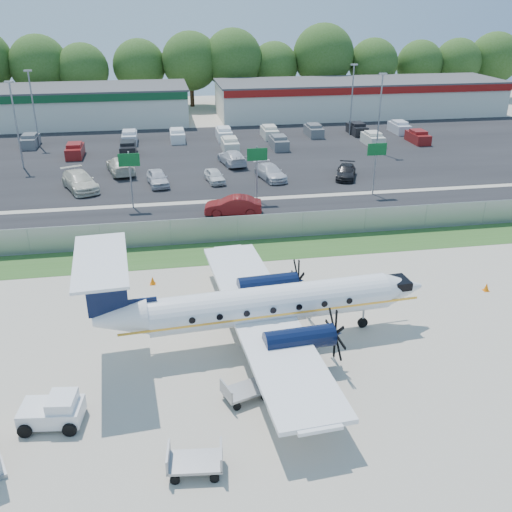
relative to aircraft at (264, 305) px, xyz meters
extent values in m
plane|color=#BBB19E|center=(0.61, -0.11, -2.19)|extent=(170.00, 170.00, 0.00)
cube|color=#2D561E|center=(0.61, 11.89, -2.18)|extent=(170.00, 4.00, 0.02)
cube|color=black|center=(0.61, 18.89, -2.18)|extent=(170.00, 8.00, 0.02)
cube|color=black|center=(0.61, 39.89, -2.18)|extent=(170.00, 32.00, 0.02)
cube|color=gray|center=(0.61, 13.89, -1.19)|extent=(120.00, 0.02, 1.90)
cube|color=gray|center=(0.61, 13.89, -0.21)|extent=(120.00, 0.06, 0.06)
cube|color=gray|center=(0.61, 13.89, -2.14)|extent=(120.00, 0.06, 0.06)
cube|color=silver|center=(-23.39, 61.89, 0.31)|extent=(46.00, 12.00, 5.00)
cube|color=#474749|center=(-23.39, 61.89, 2.93)|extent=(46.40, 12.40, 0.24)
cube|color=#0F4723|center=(-23.39, 55.79, 2.31)|extent=(46.00, 0.20, 1.00)
cube|color=silver|center=(26.61, 61.89, 0.31)|extent=(44.00, 12.00, 5.00)
cube|color=#474749|center=(26.61, 61.89, 2.93)|extent=(44.40, 12.40, 0.24)
cube|color=maroon|center=(26.61, 55.79, 2.31)|extent=(44.00, 0.20, 1.00)
cylinder|color=gray|center=(-7.39, 22.89, 0.31)|extent=(0.14, 0.14, 5.00)
cube|color=#0C5923|center=(-7.39, 22.74, 2.11)|extent=(1.80, 0.08, 1.10)
cylinder|color=gray|center=(3.61, 22.89, 0.31)|extent=(0.14, 0.14, 5.00)
cube|color=#0C5923|center=(3.61, 22.74, 2.11)|extent=(1.80, 0.08, 1.10)
cylinder|color=gray|center=(14.61, 22.89, 0.31)|extent=(0.14, 0.14, 5.00)
cube|color=#0C5923|center=(14.61, 22.74, 2.11)|extent=(1.80, 0.08, 1.10)
cylinder|color=gray|center=(-19.39, 37.89, 2.31)|extent=(0.18, 0.18, 9.00)
cube|color=gray|center=(-19.39, 37.89, 6.81)|extent=(0.90, 0.35, 0.18)
cylinder|color=gray|center=(20.61, 37.89, 2.31)|extent=(0.18, 0.18, 9.00)
cube|color=gray|center=(20.61, 37.89, 6.81)|extent=(0.90, 0.35, 0.18)
cylinder|color=gray|center=(-19.39, 47.89, 2.31)|extent=(0.18, 0.18, 9.00)
cube|color=gray|center=(-19.39, 47.89, 6.81)|extent=(0.90, 0.35, 0.18)
cylinder|color=gray|center=(20.61, 47.89, 2.31)|extent=(0.18, 0.18, 9.00)
cube|color=gray|center=(20.61, 47.89, 6.81)|extent=(0.90, 0.35, 0.18)
cylinder|color=white|center=(0.40, 0.03, 0.00)|extent=(12.83, 2.84, 1.93)
cone|color=white|center=(7.87, 0.57, 0.00)|extent=(2.37, 2.09, 1.93)
cone|color=white|center=(-7.26, -0.52, 0.20)|extent=(2.78, 2.12, 1.93)
cube|color=black|center=(7.66, 0.55, 0.36)|extent=(1.01, 1.39, 0.46)
cube|color=white|center=(-0.10, -0.01, -0.56)|extent=(4.53, 18.10, 0.22)
cylinder|color=black|center=(1.23, -2.87, -0.41)|extent=(3.53, 1.36, 1.12)
cylinder|color=black|center=(0.80, 3.02, -0.41)|extent=(3.53, 1.36, 1.12)
cube|color=black|center=(-7.77, -0.56, 1.93)|extent=(1.94, 0.32, 2.95)
cube|color=white|center=(-7.87, -0.57, 3.41)|extent=(2.89, 6.47, 0.14)
cylinder|color=gray|center=(5.68, 0.41, -1.53)|extent=(0.12, 0.12, 1.32)
cylinder|color=black|center=(5.68, 0.41, -1.90)|extent=(0.58, 0.22, 0.57)
cylinder|color=black|center=(0.11, -2.95, -1.86)|extent=(0.68, 0.45, 0.65)
cylinder|color=black|center=(-0.31, 2.94, -1.86)|extent=(0.68, 0.45, 0.65)
cube|color=white|center=(-10.12, -4.87, -1.63)|extent=(2.74, 1.85, 0.72)
cube|color=white|center=(-9.61, -4.93, -1.06)|extent=(1.29, 1.46, 0.51)
cube|color=black|center=(-9.15, -4.99, -1.04)|extent=(0.32, 1.14, 0.41)
cylinder|color=black|center=(-11.13, -5.55, -1.88)|extent=(0.64, 0.30, 0.62)
cylinder|color=black|center=(-10.93, -3.96, -1.88)|extent=(0.64, 0.30, 0.62)
cylinder|color=black|center=(-9.30, -5.78, -1.88)|extent=(0.64, 0.30, 0.62)
cylinder|color=black|center=(-9.10, -4.19, -1.88)|extent=(0.64, 0.30, 0.62)
cube|color=gray|center=(-4.27, -8.68, -1.71)|extent=(2.25, 1.50, 0.13)
cube|color=gray|center=(-5.28, -8.57, -1.39)|extent=(0.22, 1.28, 0.64)
cube|color=gray|center=(-3.27, -8.79, -1.39)|extent=(0.22, 1.28, 0.64)
cylinder|color=black|center=(-5.08, -9.18, -2.00)|extent=(0.39, 0.17, 0.38)
cylinder|color=black|center=(-4.95, -8.02, -2.00)|extent=(0.39, 0.17, 0.38)
cylinder|color=black|center=(-3.60, -9.34, -2.00)|extent=(0.39, 0.17, 0.38)
cylinder|color=black|center=(-3.47, -8.18, -2.00)|extent=(0.39, 0.17, 0.38)
cube|color=gray|center=(-1.69, -4.62, -1.74)|extent=(2.30, 1.80, 0.12)
cube|color=gray|center=(-2.60, -4.93, -1.43)|extent=(0.47, 1.17, 0.60)
cube|color=gray|center=(-0.79, -4.31, -1.43)|extent=(0.47, 1.17, 0.60)
cylinder|color=black|center=(-2.18, -5.37, -2.01)|extent=(0.38, 0.23, 0.36)
cylinder|color=black|center=(-2.54, -4.33, -2.01)|extent=(0.38, 0.23, 0.36)
cylinder|color=black|center=(-0.85, -4.91, -2.01)|extent=(0.38, 0.23, 0.36)
cylinder|color=black|center=(-1.21, -3.87, -2.01)|extent=(0.38, 0.23, 0.36)
cone|color=orange|center=(14.80, 3.26, -1.93)|extent=(0.35, 0.35, 0.52)
cube|color=orange|center=(14.80, 3.26, -2.17)|extent=(0.36, 0.36, 0.03)
cone|color=orange|center=(-5.81, 7.71, -1.92)|extent=(0.36, 0.36, 0.53)
cube|color=orange|center=(-5.81, 7.71, -2.17)|extent=(0.38, 0.38, 0.03)
imported|color=maroon|center=(1.01, 19.66, -2.19)|extent=(4.99, 2.33, 1.58)
imported|color=beige|center=(-12.47, 28.92, -2.19)|extent=(4.42, 6.41, 1.72)
imported|color=silver|center=(-5.15, 29.16, -2.19)|extent=(2.40, 4.64, 1.51)
imported|color=silver|center=(0.45, 29.25, -2.19)|extent=(2.08, 3.97, 1.29)
imported|color=silver|center=(6.12, 29.34, -2.19)|extent=(3.06, 5.32, 1.45)
imported|color=black|center=(13.76, 28.38, -2.19)|extent=(3.38, 4.91, 1.32)
imported|color=beige|center=(-8.92, 34.16, -2.19)|extent=(3.56, 6.26, 1.71)
imported|color=silver|center=(3.04, 35.59, -2.19)|extent=(3.06, 5.68, 1.57)
camera|label=1|loc=(-4.79, -25.51, 14.52)|focal=40.00mm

